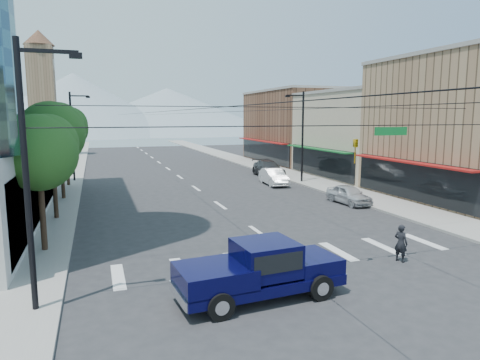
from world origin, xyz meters
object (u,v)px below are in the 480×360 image
(parked_car_near, at_px, (349,195))
(parked_car_mid, at_px, (274,177))
(parked_car_far, at_px, (268,169))
(pedestrian, at_px, (401,243))
(pickup_truck, at_px, (259,269))

(parked_car_near, distance_m, parked_car_mid, 10.37)
(parked_car_far, bearing_deg, pedestrian, -96.65)
(pedestrian, bearing_deg, parked_car_mid, -30.21)
(parked_car_mid, bearing_deg, pedestrian, -93.85)
(pedestrian, relative_size, parked_car_near, 0.41)
(pedestrian, distance_m, parked_car_mid, 22.53)
(pickup_truck, distance_m, pedestrian, 7.71)
(pickup_truck, distance_m, parked_car_near, 18.63)
(pedestrian, height_order, parked_car_mid, pedestrian)
(parked_car_near, bearing_deg, parked_car_far, 86.22)
(pickup_truck, relative_size, parked_car_mid, 1.32)
(pedestrian, bearing_deg, parked_car_near, -44.65)
(pickup_truck, relative_size, parked_car_near, 1.52)
(parked_car_far, bearing_deg, parked_car_mid, -103.79)
(pickup_truck, bearing_deg, parked_car_near, 42.57)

